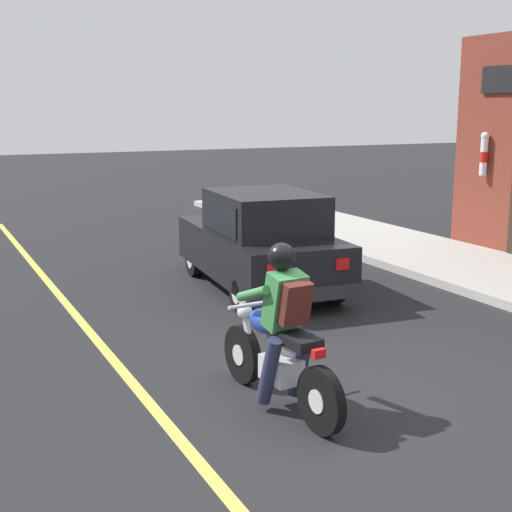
% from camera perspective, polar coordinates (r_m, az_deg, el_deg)
% --- Properties ---
extents(ground_plane, '(80.00, 80.00, 0.00)m').
position_cam_1_polar(ground_plane, '(7.26, 7.40, -11.36)').
color(ground_plane, black).
extents(sidewalk_curb, '(2.60, 22.00, 0.14)m').
position_cam_1_polar(sidewalk_curb, '(12.57, 19.34, -1.60)').
color(sidewalk_curb, '#ADAAA3').
rests_on(sidewalk_curb, ground).
extents(lane_stripe, '(0.12, 19.80, 0.01)m').
position_cam_1_polar(lane_stripe, '(9.21, -12.73, -6.45)').
color(lane_stripe, '#D1C64C').
rests_on(lane_stripe, ground).
extents(motorcycle_with_rider, '(0.59, 2.02, 1.62)m').
position_cam_1_polar(motorcycle_with_rider, '(6.82, 1.94, -6.71)').
color(motorcycle_with_rider, black).
rests_on(motorcycle_with_rider, ground).
extents(car_hatchback, '(1.97, 3.91, 1.57)m').
position_cam_1_polar(car_hatchback, '(11.21, 0.36, 1.13)').
color(car_hatchback, black).
rests_on(car_hatchback, ground).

